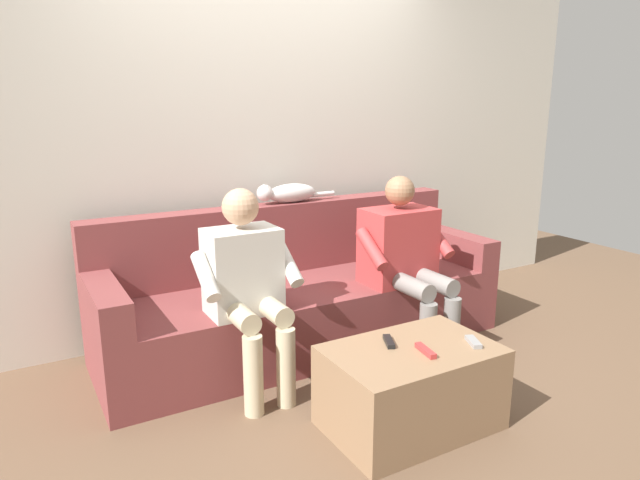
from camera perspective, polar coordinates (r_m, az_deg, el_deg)
ground_plane at (r=3.18m, az=4.53°, el=-14.91°), size 8.00×8.00×0.00m
back_wall at (r=3.89m, az=-5.68°, el=11.62°), size 5.59×0.06×2.76m
couch at (r=3.64m, az=-1.94°, el=-5.91°), size 2.54×0.81×0.87m
coffee_table at (r=2.82m, az=9.10°, el=-14.44°), size 0.80×0.52×0.40m
person_left_seated at (r=3.51m, az=8.50°, el=-1.40°), size 0.58×0.61×1.09m
person_right_seated at (r=2.99m, az=-7.37°, el=-4.03°), size 0.53×0.50×1.09m
cat_on_backrest at (r=3.73m, az=-3.26°, el=4.75°), size 0.57×0.14×0.14m
remote_black at (r=2.76m, az=6.96°, el=-10.12°), size 0.09×0.13×0.02m
remote_red at (r=2.69m, az=10.58°, el=-10.89°), size 0.06×0.15×0.02m
remote_gray at (r=2.83m, az=15.19°, el=-9.87°), size 0.09×0.13×0.02m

